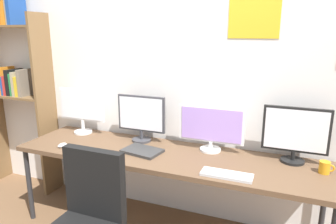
{
  "coord_description": "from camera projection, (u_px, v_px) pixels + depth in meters",
  "views": [
    {
      "loc": [
        0.92,
        -1.66,
        1.73
      ],
      "look_at": [
        0.0,
        0.65,
        1.09
      ],
      "focal_mm": 33.21,
      "sensor_mm": 36.0,
      "label": 1
    }
  ],
  "objects": [
    {
      "name": "wall_back",
      "position": [
        183.0,
        80.0,
        2.85
      ],
      "size": [
        5.02,
        0.11,
        2.6
      ],
      "color": "silver",
      "rests_on": "ground_plane"
    },
    {
      "name": "desk",
      "position": [
        166.0,
        159.0,
        2.62
      ],
      "size": [
        2.62,
        0.68,
        0.74
      ],
      "color": "brown",
      "rests_on": "ground_plane"
    },
    {
      "name": "bookshelf",
      "position": [
        11.0,
        72.0,
        3.35
      ],
      "size": [
        0.83,
        0.28,
        2.08
      ],
      "color": "brown",
      "rests_on": "ground_plane"
    },
    {
      "name": "monitor_far_left",
      "position": [
        82.0,
        108.0,
        3.09
      ],
      "size": [
        0.5,
        0.18,
        0.45
      ],
      "color": "silver",
      "rests_on": "desk"
    },
    {
      "name": "monitor_center_left",
      "position": [
        141.0,
        117.0,
        2.86
      ],
      "size": [
        0.47,
        0.18,
        0.43
      ],
      "color": "#38383D",
      "rests_on": "desk"
    },
    {
      "name": "monitor_center_right",
      "position": [
        211.0,
        127.0,
        2.63
      ],
      "size": [
        0.56,
        0.18,
        0.39
      ],
      "color": "silver",
      "rests_on": "desk"
    },
    {
      "name": "monitor_far_right",
      "position": [
        295.0,
        133.0,
        2.39
      ],
      "size": [
        0.49,
        0.18,
        0.44
      ],
      "color": "black",
      "rests_on": "desk"
    },
    {
      "name": "keyboard_left",
      "position": [
        94.0,
        153.0,
        2.6
      ],
      "size": [
        0.36,
        0.13,
        0.02
      ],
      "primitive_type": "cube",
      "color": "silver",
      "rests_on": "desk"
    },
    {
      "name": "keyboard_right",
      "position": [
        227.0,
        175.0,
        2.2
      ],
      "size": [
        0.36,
        0.13,
        0.02
      ],
      "primitive_type": "cube",
      "color": "silver",
      "rests_on": "desk"
    },
    {
      "name": "computer_mouse",
      "position": [
        62.0,
        145.0,
        2.76
      ],
      "size": [
        0.06,
        0.1,
        0.03
      ],
      "primitive_type": "ellipsoid",
      "color": "silver",
      "rests_on": "desk"
    },
    {
      "name": "laptop_closed",
      "position": [
        142.0,
        151.0,
        2.64
      ],
      "size": [
        0.35,
        0.27,
        0.02
      ],
      "primitive_type": "cube",
      "rotation": [
        0.0,
        0.0,
        -0.17
      ],
      "color": "#2D2D2D",
      "rests_on": "desk"
    },
    {
      "name": "coffee_mug",
      "position": [
        325.0,
        167.0,
        2.24
      ],
      "size": [
        0.11,
        0.08,
        0.09
      ],
      "color": "orange",
      "rests_on": "desk"
    }
  ]
}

